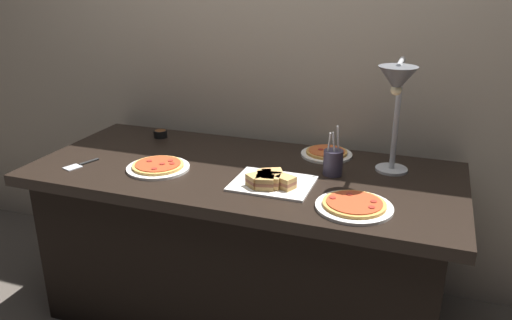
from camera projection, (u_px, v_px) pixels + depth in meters
The scene contains 11 objects.
ground_plane at pixel (244, 310), 2.52m from camera, with size 8.00×8.00×0.00m, color #4C443D.
back_wall at pixel (278, 53), 2.54m from camera, with size 4.40×0.04×2.40m, color tan.
buffet_table at pixel (244, 243), 2.39m from camera, with size 1.90×0.84×0.76m.
heat_lamp at pixel (397, 91), 1.97m from camera, with size 0.15×0.33×0.50m.
pizza_plate_front at pixel (327, 153), 2.41m from camera, with size 0.24×0.24×0.03m.
pizza_plate_center at pixel (158, 167), 2.25m from camera, with size 0.28×0.28×0.03m.
pizza_plate_raised_stand at pixel (354, 205), 1.88m from camera, with size 0.29×0.29×0.03m.
sandwich_platter at pixel (270, 181), 2.06m from camera, with size 0.33×0.26×0.06m.
sauce_cup_near at pixel (160, 134), 2.68m from camera, with size 0.07×0.07×0.04m.
utensil_holder at pixel (333, 162), 2.17m from camera, with size 0.08×0.08×0.22m.
serving_spatula at pixel (81, 165), 2.30m from camera, with size 0.09×0.17×0.01m.
Camera 1 is at (0.76, -1.96, 1.59)m, focal length 35.49 mm.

